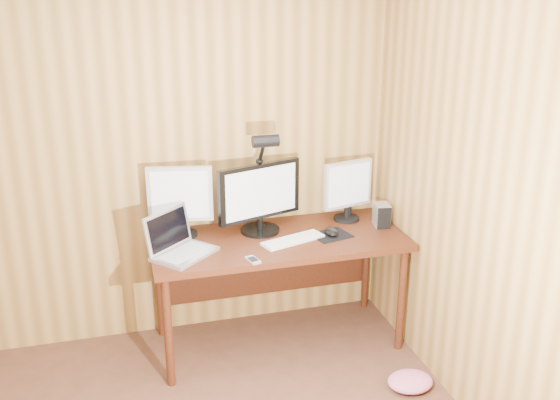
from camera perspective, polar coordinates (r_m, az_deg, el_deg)
name	(u,v)px	position (r m, az deg, el deg)	size (l,w,h in m)	color
room_shell	(135,313)	(2.14, -13.11, -10.03)	(4.00, 4.00, 4.00)	#4F2E1E
desk	(275,251)	(4.05, -0.46, -4.67)	(1.60, 0.70, 0.75)	#3F1B0D
monitor_center	(260,197)	(3.96, -1.86, 0.28)	(0.56, 0.25, 0.45)	black
monitor_left	(180,199)	(3.93, -9.10, 0.07)	(0.40, 0.19, 0.46)	black
monitor_right	(348,189)	(4.18, 6.20, 1.01)	(0.36, 0.17, 0.41)	black
laptop	(178,244)	(3.74, -9.34, -3.96)	(0.45, 0.45, 0.26)	silver
keyboard	(293,240)	(3.89, 1.19, -3.65)	(0.43, 0.24, 0.02)	white
mousepad	(331,235)	(3.99, 4.70, -3.22)	(0.23, 0.19, 0.00)	black
mouse	(331,232)	(3.98, 4.71, -2.92)	(0.08, 0.12, 0.04)	black
hard_drive	(382,215)	(4.16, 9.28, -1.36)	(0.11, 0.15, 0.15)	silver
phone	(253,260)	(3.62, -2.50, -5.51)	(0.08, 0.12, 0.02)	silver
speaker	(348,211)	(4.25, 6.23, -1.04)	(0.04, 0.04, 0.11)	black
desk_lamp	(263,168)	(3.89, -1.57, 2.98)	(0.16, 0.23, 0.70)	black
fabric_pile	(410,382)	(3.92, 11.81, -15.94)	(0.27, 0.22, 0.09)	#CA6289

